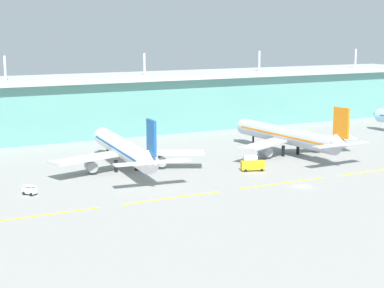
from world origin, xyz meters
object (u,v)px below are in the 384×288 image
(airliner_far_middle, at_px, (288,136))
(baggage_cart, at_px, (30,190))
(fuel_truck, at_px, (252,164))
(airliner_near_middle, at_px, (125,149))

(airliner_far_middle, bearing_deg, baggage_cart, -171.72)
(airliner_far_middle, xyz_separation_m, baggage_cart, (-92.23, -13.42, -5.18))
(airliner_far_middle, height_order, baggage_cart, airliner_far_middle)
(fuel_truck, relative_size, baggage_cart, 1.91)
(airliner_near_middle, height_order, baggage_cart, airliner_near_middle)
(airliner_near_middle, xyz_separation_m, fuel_truck, (33.82, -19.01, -4.18))
(airliner_far_middle, relative_size, baggage_cart, 15.03)
(airliner_far_middle, relative_size, fuel_truck, 7.85)
(airliner_near_middle, bearing_deg, baggage_cart, -153.92)
(airliner_near_middle, relative_size, baggage_cart, 15.37)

